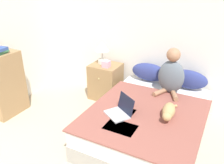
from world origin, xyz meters
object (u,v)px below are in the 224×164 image
Objects in this scene: laptop_open at (120,111)px; pillow_near at (149,72)px; bed at (149,122)px; pillow_far at (188,79)px; bookshelf at (6,85)px; table_lamp at (102,48)px; nightstand at (106,81)px; tissue_box at (106,64)px; cat_tabby at (169,111)px; person_sitting at (171,74)px.

pillow_near is at bearing 124.62° from laptop_open.
pillow_far is (0.32, 0.83, 0.38)m from bed.
bookshelf reaches higher than pillow_near.
pillow_far reaches higher than bed.
bed is 4.68× the size of laptop_open.
pillow_near and pillow_far have the same top height.
pillow_far is 1.47× the size of table_lamp.
laptop_open is (0.03, -1.17, -0.10)m from pillow_near.
table_lamp is at bearing 152.97° from nightstand.
cat_tabby is at bearing -30.35° from tissue_box.
laptop_open reaches higher than nightstand.
bed is at bearing 11.83° from bookshelf.
laptop_open is at bearing -53.06° from nightstand.
pillow_far is at bearing 95.95° from laptop_open.
pillow_near is 1.47× the size of table_lamp.
nightstand is (-1.09, 0.73, 0.09)m from bed.
table_lamp reaches higher than pillow_far.
pillow_far is 2.85m from bookshelf.
cat_tabby is 1.74m from table_lamp.
bookshelf is at bearing -133.39° from nightstand.
person_sitting is 1.28m from nightstand.
laptop_open is 1.02× the size of table_lamp.
tissue_box reaches higher than pillow_near.
table_lamp is (-0.86, -0.06, 0.30)m from pillow_near.
nightstand is (-1.37, 0.85, -0.22)m from cat_tabby.
person_sitting is at bearing -127.23° from pillow_far.
cat_tabby is at bearing 54.28° from laptop_open.
tissue_box is at bearing -164.72° from pillow_near.
cat_tabby is 3.74× the size of tissue_box.
cat_tabby is (0.60, -0.95, -0.07)m from pillow_near.
cat_tabby is 1.30× the size of table_lamp.
laptop_open reaches higher than bed.
bed is 3.26× the size of pillow_far.
table_lamp is (-1.45, 0.90, 0.37)m from cat_tabby.
tissue_box reaches higher than bed.
cat_tabby reaches higher than bed.
cat_tabby is 2.52m from bookshelf.
cat_tabby is at bearing -23.15° from bed.
person_sitting reaches higher than bookshelf.
bookshelf is (-1.94, -0.13, -0.01)m from laptop_open.
table_lamp is at bearing -177.81° from pillow_far.
pillow_near is 4.21× the size of tissue_box.
table_lamp reaches higher than laptop_open.
pillow_far is 0.92× the size of nightstand.
person_sitting reaches higher than tissue_box.
pillow_near is 0.86× the size of person_sitting.
person_sitting is 1.13m from tissue_box.
table_lamp is at bearing 138.58° from tissue_box.
pillow_far is at bearing 8.19° from tissue_box.
cat_tabby is 0.52× the size of bookshelf.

